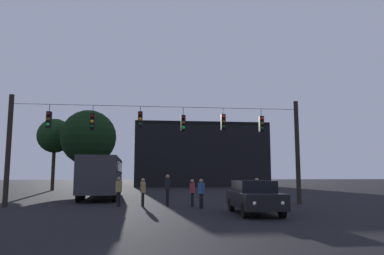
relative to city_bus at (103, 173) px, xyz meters
name	(u,v)px	position (x,y,z in m)	size (l,w,h in m)	color
ground_plane	(156,195)	(4.13, 2.74, -1.87)	(168.00, 168.00, 0.00)	black
overhead_signal_span	(160,139)	(4.13, -6.95, 1.99)	(17.30, 0.44, 6.35)	black
city_bus	(103,173)	(0.00, 0.00, 0.00)	(2.97, 11.09, 3.00)	#2D2D33
car_near_right	(254,196)	(8.34, -11.99, -1.07)	(1.91, 4.38, 1.52)	black
pedestrian_crossing_left	(201,192)	(6.32, -8.99, -1.00)	(0.34, 0.42, 1.55)	black
pedestrian_crossing_center	(192,191)	(5.98, -7.76, -1.02)	(0.33, 0.41, 1.51)	black
pedestrian_crossing_right	(143,191)	(3.20, -7.61, -0.99)	(0.30, 0.40, 1.56)	black
pedestrian_near_bus	(257,190)	(9.62, -8.23, -0.98)	(0.30, 0.40, 1.59)	black
pedestrian_trailing	(167,188)	(4.59, -7.40, -0.85)	(0.30, 0.40, 1.77)	black
pedestrian_far_side	(119,190)	(1.85, -7.32, -0.94)	(0.34, 0.42, 1.64)	black
corner_building	(200,155)	(11.03, 25.72, 2.71)	(19.15, 8.93, 9.15)	black
tree_left_silhouette	(55,136)	(-7.10, 13.42, 4.15)	(3.82, 3.82, 7.97)	#2D2116
tree_behind_building	(89,138)	(-2.86, 10.23, 3.72)	(5.74, 5.74, 8.47)	black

